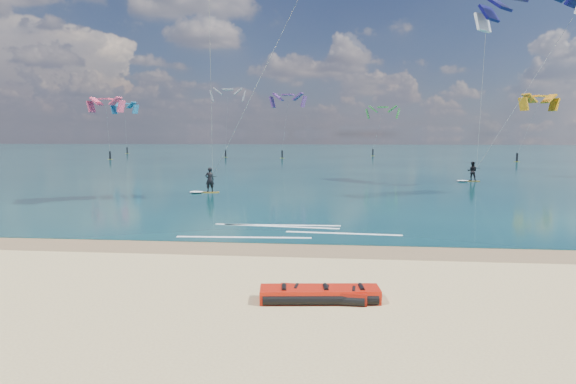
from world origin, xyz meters
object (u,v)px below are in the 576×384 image
Objects in this scene: kitesurfer_main at (232,70)px; kitesurfer_far at (503,77)px; packed_kite_mid at (322,300)px; packed_kite_left at (320,301)px.

kitesurfer_far reaches higher than kitesurfer_main.
packed_kite_mid is at bearing -83.65° from kitesurfer_main.
kitesurfer_main is at bearing 101.54° from packed_kite_left.
kitesurfer_far is at bearing 60.40° from packed_kite_left.
packed_kite_mid is 0.14× the size of kitesurfer_far.
kitesurfer_far reaches higher than packed_kite_mid.
packed_kite_left is 38.29m from kitesurfer_far.
packed_kite_mid is 23.53m from kitesurfer_main.
packed_kite_left is 0.09m from packed_kite_mid.
kitesurfer_main is at bearing 111.64° from packed_kite_mid.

